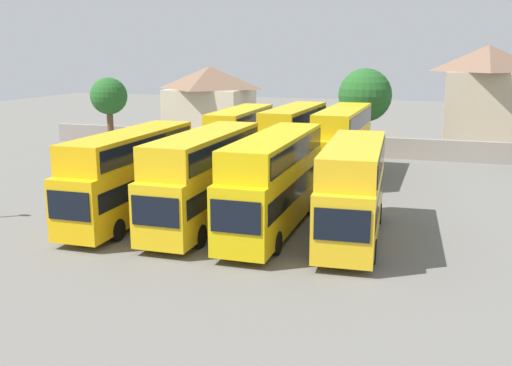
# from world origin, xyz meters

# --- Properties ---
(ground) EXTENTS (140.00, 140.00, 0.00)m
(ground) POSITION_xyz_m (0.00, 18.00, 0.00)
(ground) COLOR slate
(depot_boundary_wall) EXTENTS (56.00, 0.50, 1.80)m
(depot_boundary_wall) POSITION_xyz_m (0.00, 23.65, 0.90)
(depot_boundary_wall) COLOR gray
(depot_boundary_wall) RESTS_ON ground
(bus_1) EXTENTS (2.66, 11.37, 4.84)m
(bus_1) POSITION_xyz_m (-6.15, -0.12, 2.73)
(bus_1) COLOR yellow
(bus_1) RESTS_ON ground
(bus_2) EXTENTS (2.71, 11.16, 4.92)m
(bus_2) POSITION_xyz_m (-1.94, 0.14, 2.77)
(bus_2) COLOR yellow
(bus_2) RESTS_ON ground
(bus_3) EXTENTS (2.67, 11.80, 4.92)m
(bus_3) POSITION_xyz_m (1.80, 0.43, 2.77)
(bus_3) COLOR yellow
(bus_3) RESTS_ON ground
(bus_4) EXTENTS (3.25, 10.27, 4.77)m
(bus_4) POSITION_xyz_m (5.88, 0.03, 2.69)
(bus_4) COLOR yellow
(bus_4) RESTS_ON ground
(bus_5) EXTENTS (2.72, 10.34, 4.88)m
(bus_5) POSITION_xyz_m (-4.60, 13.49, 2.75)
(bus_5) COLOR yellow
(bus_5) RESTS_ON ground
(bus_6) EXTENTS (2.79, 10.84, 5.13)m
(bus_6) POSITION_xyz_m (-0.52, 13.75, 2.88)
(bus_6) COLOR yellow
(bus_6) RESTS_ON ground
(bus_7) EXTENTS (2.75, 11.29, 5.09)m
(bus_7) POSITION_xyz_m (3.04, 14.07, 2.87)
(bus_7) COLOR yellow
(bus_7) RESTS_ON ground
(house_terrace_left) EXTENTS (8.73, 8.13, 7.56)m
(house_terrace_left) POSITION_xyz_m (-14.84, 32.73, 3.86)
(house_terrace_left) COLOR beige
(house_terrace_left) RESTS_ON ground
(house_terrace_centre) EXTENTS (7.75, 7.10, 9.73)m
(house_terrace_centre) POSITION_xyz_m (13.63, 32.96, 4.96)
(house_terrace_centre) COLOR #C6B293
(house_terrace_centre) RESTS_ON ground
(tree_behind_wall) EXTENTS (3.45, 3.45, 6.75)m
(tree_behind_wall) POSITION_xyz_m (-20.16, 20.65, 4.92)
(tree_behind_wall) COLOR brown
(tree_behind_wall) RESTS_ON ground
(tree_right_of_lot) EXTENTS (4.84, 4.84, 7.65)m
(tree_right_of_lot) POSITION_xyz_m (3.00, 26.15, 5.19)
(tree_right_of_lot) COLOR brown
(tree_right_of_lot) RESTS_ON ground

